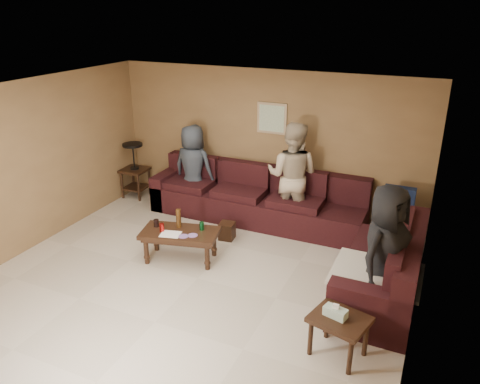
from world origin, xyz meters
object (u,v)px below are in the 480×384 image
Objects in this scene: sectional_sofa at (291,223)px; coffee_table at (180,235)px; person_middle at (292,176)px; side_table_right at (339,323)px; waste_bin at (227,231)px; person_left at (193,168)px; person_right at (384,253)px; end_table_left at (135,169)px.

coffee_table is at bearing -138.07° from sectional_sofa.
coffee_table is 0.67× the size of person_middle.
side_table_right is 2.48× the size of waste_bin.
side_table_right is 0.44× the size of person_left.
person_middle is at bearing 64.62° from person_right.
person_left reaches higher than waste_bin.
side_table_right is 0.41× the size of person_right.
waste_bin is at bearing 47.19° from person_middle.
sectional_sofa is at bearing 17.65° from waste_bin.
end_table_left reaches higher than waste_bin.
waste_bin is 1.51m from person_left.
end_table_left is (-2.03, 1.73, 0.16)m from coffee_table.
end_table_left is at bearing 159.78° from waste_bin.
sectional_sofa is at bearing 107.93° from person_middle.
person_middle is (0.76, 0.86, 0.76)m from waste_bin.
end_table_left is at bearing -0.52° from person_left.
person_middle is (1.83, 0.00, 0.12)m from person_left.
person_left is at bearing -1.02° from person_middle.
person_right is at bearing 131.91° from person_middle.
sectional_sofa is at bearing 165.00° from person_left.
person_right is (2.82, -0.13, 0.44)m from coffee_table.
person_right reaches higher than coffee_table.
coffee_table is at bearing 108.89° from person_right.
sectional_sofa is at bearing -9.71° from end_table_left.
side_table_right is (1.26, -2.20, 0.08)m from sectional_sofa.
person_right is (2.49, -0.99, 0.69)m from waste_bin.
person_middle reaches higher than person_left.
person_left reaches higher than sectional_sofa.
side_table_right is at bearing -22.32° from coffee_table.
waste_bin is at bearing 141.54° from person_left.
person_middle is 2.53m from person_right.
sectional_sofa is 17.11× the size of waste_bin.
person_middle is (-0.19, 0.55, 0.57)m from sectional_sofa.
end_table_left is at bearing 139.61° from coffee_table.
side_table_right is at bearing 116.59° from person_middle.
side_table_right is at bearing 140.19° from person_left.
end_table_left is at bearing 148.79° from side_table_right.
person_middle reaches higher than end_table_left.
coffee_table is at bearing -111.44° from waste_bin.
end_table_left is 1.32m from person_left.
person_right reaches higher than sectional_sofa.
coffee_table is 0.72× the size of person_right.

